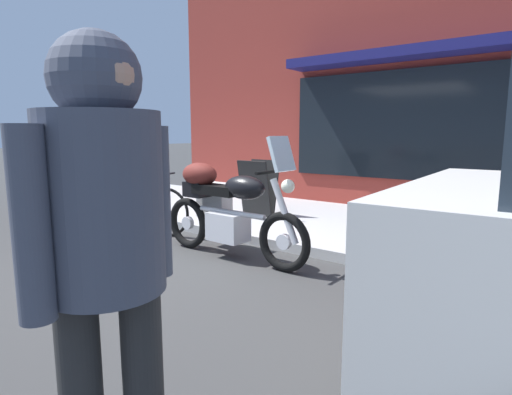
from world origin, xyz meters
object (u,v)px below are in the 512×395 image
(touring_motorcycle, at_px, (225,205))
(parked_bicycle, at_px, (137,207))
(pedestrian_walking, at_px, (105,236))
(sandwich_board_sign, at_px, (258,188))

(touring_motorcycle, bearing_deg, parked_bicycle, 176.92)
(parked_bicycle, bearing_deg, touring_motorcycle, -3.08)
(parked_bicycle, xyz_separation_m, pedestrian_walking, (3.74, -2.88, 0.72))
(touring_motorcycle, distance_m, parked_bicycle, 1.78)
(parked_bicycle, relative_size, sandwich_board_sign, 1.96)
(parked_bicycle, bearing_deg, sandwich_board_sign, 58.04)
(touring_motorcycle, relative_size, sandwich_board_sign, 2.38)
(touring_motorcycle, xyz_separation_m, sandwich_board_sign, (-0.78, 1.68, -0.04))
(pedestrian_walking, bearing_deg, parked_bicycle, 142.41)
(touring_motorcycle, distance_m, pedestrian_walking, 3.45)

